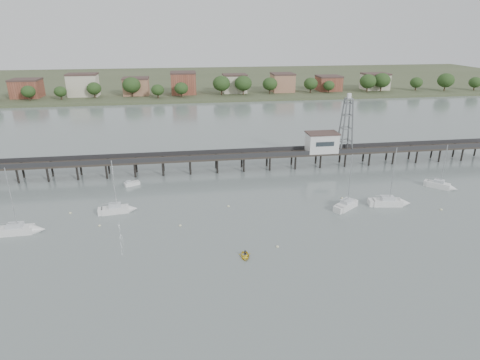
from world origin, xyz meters
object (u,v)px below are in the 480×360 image
(sailboat_a, at_px, (23,230))
(lattice_tower, at_px, (346,125))
(pier, at_px, (230,156))
(sailboat_c, at_px, (349,204))
(white_tender, at_px, (132,184))
(sailboat_e, at_px, (443,186))
(yellow_dinghy, at_px, (245,257))
(sailboat_b, at_px, (120,209))
(sailboat_d, at_px, (393,202))

(sailboat_a, bearing_deg, lattice_tower, 20.21)
(pier, distance_m, lattice_tower, 32.34)
(sailboat_c, xyz_separation_m, white_tender, (-46.92, 19.26, -0.22))
(lattice_tower, xyz_separation_m, sailboat_a, (-73.53, -28.87, -10.46))
(lattice_tower, relative_size, sailboat_e, 1.40)
(yellow_dinghy, bearing_deg, lattice_tower, 55.56)
(sailboat_b, height_order, white_tender, sailboat_b)
(sailboat_a, distance_m, yellow_dinghy, 41.74)
(sailboat_a, relative_size, sailboat_d, 1.01)
(sailboat_c, bearing_deg, sailboat_e, -20.96)
(sailboat_d, distance_m, yellow_dinghy, 37.96)
(lattice_tower, height_order, sailboat_b, lattice_tower)
(lattice_tower, height_order, sailboat_d, lattice_tower)
(pier, xyz_separation_m, white_tender, (-24.73, -7.44, -3.37))
(sailboat_c, distance_m, yellow_dinghy, 29.87)
(sailboat_b, bearing_deg, yellow_dinghy, -49.23)
(sailboat_b, bearing_deg, sailboat_a, -165.38)
(lattice_tower, height_order, white_tender, lattice_tower)
(white_tender, bearing_deg, sailboat_e, -33.68)
(yellow_dinghy, bearing_deg, pier, 90.38)
(sailboat_a, height_order, sailboat_d, sailboat_a)
(lattice_tower, distance_m, sailboat_e, 28.14)
(sailboat_a, distance_m, sailboat_e, 90.49)
(sailboat_d, bearing_deg, sailboat_c, -175.53)
(pier, distance_m, sailboat_a, 51.09)
(sailboat_c, height_order, sailboat_e, sailboat_c)
(sailboat_a, bearing_deg, sailboat_c, 0.70)
(lattice_tower, bearing_deg, sailboat_b, -158.56)
(lattice_tower, distance_m, sailboat_c, 30.15)
(lattice_tower, distance_m, yellow_dinghy, 56.15)
(sailboat_e, bearing_deg, lattice_tower, 172.55)
(sailboat_e, distance_m, yellow_dinghy, 55.73)
(sailboat_c, bearing_deg, sailboat_d, -38.92)
(sailboat_b, xyz_separation_m, yellow_dinghy, (22.64, -20.71, -0.65))
(sailboat_e, relative_size, white_tender, 2.87)
(sailboat_a, bearing_deg, sailboat_b, 20.18)
(sailboat_b, relative_size, sailboat_a, 0.87)
(sailboat_d, xyz_separation_m, yellow_dinghy, (-34.55, -15.71, -0.64))
(lattice_tower, xyz_separation_m, yellow_dinghy, (-34.28, -43.07, -11.10))
(sailboat_b, relative_size, white_tender, 3.06)
(sailboat_a, xyz_separation_m, sailboat_d, (73.80, 1.51, 0.00))
(sailboat_e, bearing_deg, pier, -159.57)
(pier, distance_m, sailboat_c, 34.87)
(sailboat_e, bearing_deg, sailboat_d, -113.07)
(pier, bearing_deg, sailboat_a, -145.52)
(sailboat_d, height_order, white_tender, sailboat_d)
(lattice_tower, height_order, sailboat_a, lattice_tower)
(lattice_tower, xyz_separation_m, sailboat_c, (-9.31, -26.71, -10.45))
(sailboat_c, relative_size, white_tender, 3.22)
(sailboat_b, xyz_separation_m, sailboat_e, (73.47, 2.14, 0.00))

